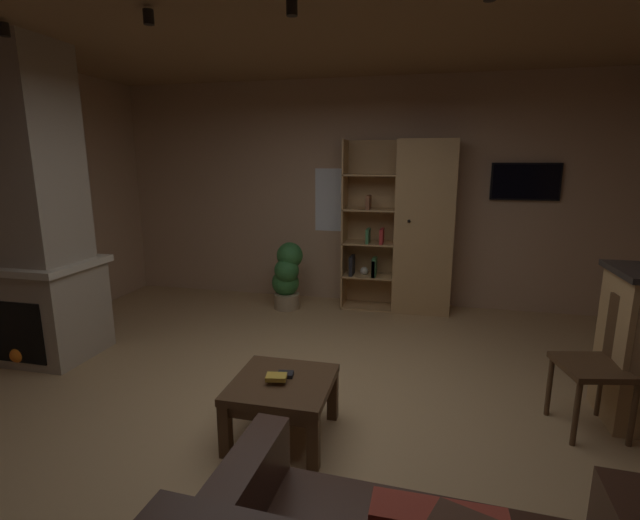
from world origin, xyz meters
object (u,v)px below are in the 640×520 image
at_px(coffee_table, 282,392).
at_px(wall_mounted_tv, 525,182).
at_px(table_book_1, 276,377).
at_px(dining_chair, 607,357).
at_px(potted_floor_plant, 287,275).
at_px(stone_fireplace, 33,223).
at_px(table_book_0, 285,374).
at_px(bookshelf_cabinet, 416,229).

relative_size(coffee_table, wall_mounted_tv, 0.86).
bearing_deg(table_book_1, dining_chair, 15.92).
xyz_separation_m(potted_floor_plant, wall_mounted_tv, (2.72, 0.50, 1.14)).
xyz_separation_m(table_book_1, wall_mounted_tv, (1.98, 3.14, 1.12)).
relative_size(stone_fireplace, table_book_0, 26.96).
height_order(stone_fireplace, potted_floor_plant, stone_fireplace).
distance_m(stone_fireplace, wall_mounted_tv, 5.09).
bearing_deg(table_book_1, stone_fireplace, 162.58).
bearing_deg(bookshelf_cabinet, table_book_0, -104.92).
bearing_deg(bookshelf_cabinet, stone_fireplace, -147.22).
xyz_separation_m(stone_fireplace, table_book_1, (2.53, -0.79, -0.81)).
distance_m(bookshelf_cabinet, potted_floor_plant, 1.65).
height_order(stone_fireplace, table_book_0, stone_fireplace).
xyz_separation_m(stone_fireplace, coffee_table, (2.55, -0.75, -0.94)).
height_order(coffee_table, table_book_1, table_book_1).
xyz_separation_m(coffee_table, table_book_0, (0.00, 0.06, 0.10)).
height_order(bookshelf_cabinet, wall_mounted_tv, bookshelf_cabinet).
distance_m(bookshelf_cabinet, table_book_1, 3.08).
relative_size(bookshelf_cabinet, table_book_0, 19.80).
relative_size(stone_fireplace, coffee_table, 4.28).
bearing_deg(table_book_0, coffee_table, -93.57).
bearing_deg(bookshelf_cabinet, coffee_table, -104.69).
distance_m(bookshelf_cabinet, table_book_0, 2.98).
height_order(stone_fireplace, coffee_table, stone_fireplace).
bearing_deg(stone_fireplace, table_book_1, -17.42).
bearing_deg(wall_mounted_tv, table_book_1, -122.32).
height_order(table_book_0, table_book_1, table_book_1).
height_order(coffee_table, wall_mounted_tv, wall_mounted_tv).
height_order(table_book_0, wall_mounted_tv, wall_mounted_tv).
height_order(potted_floor_plant, wall_mounted_tv, wall_mounted_tv).
bearing_deg(table_book_1, bookshelf_cabinet, 75.05).
xyz_separation_m(stone_fireplace, dining_chair, (4.63, -0.19, -0.73)).
relative_size(table_book_0, table_book_1, 0.79).
relative_size(coffee_table, table_book_1, 4.96).
distance_m(coffee_table, table_book_1, 0.13).
bearing_deg(potted_floor_plant, bookshelf_cabinet, 10.92).
relative_size(coffee_table, table_book_0, 6.29).
relative_size(table_book_0, wall_mounted_tv, 0.14).
xyz_separation_m(table_book_0, potted_floor_plant, (-0.77, 2.53, 0.01)).
distance_m(table_book_0, potted_floor_plant, 2.64).
bearing_deg(stone_fireplace, coffee_table, -16.38).
height_order(table_book_0, potted_floor_plant, potted_floor_plant).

